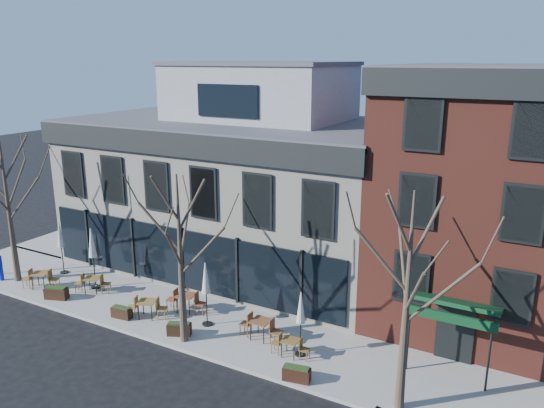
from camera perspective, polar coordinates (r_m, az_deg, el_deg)
The scene contains 23 objects.
ground at distance 27.39m, azimuth -9.32°, elevation -9.45°, with size 120.00×120.00×0.00m, color black.
sidewalk_front at distance 24.05m, azimuth -6.28°, elevation -12.84°, with size 33.50×4.70×0.15m, color gray.
sidewalk_side at distance 38.67m, azimuth -17.05°, elevation -2.35°, with size 4.50×12.00×0.15m, color gray.
corner_building at distance 29.73m, azimuth -3.60°, elevation 2.36°, with size 18.39×10.39×11.10m.
red_brick_building at distance 25.15m, azimuth 21.99°, elevation 0.97°, with size 8.20×11.78×11.18m.
tree_corner at distance 29.92m, azimuth -26.51°, elevation -0.11°, with size 3.93×3.98×7.92m.
tree_mid at distance 21.37m, azimuth -9.80°, elevation -5.74°, with size 3.50×3.55×7.04m.
tree_right at distance 17.51m, azimuth 14.32°, elevation -10.11°, with size 3.72×3.77×7.48m.
call_box at distance 31.28m, azimuth -27.19°, elevation -6.00°, with size 0.30×0.29×1.44m.
cafe_set_0 at distance 29.49m, azimuth -23.62°, elevation -7.36°, with size 1.89×1.21×0.99m.
cafe_set_1 at distance 28.06m, azimuth -18.74°, elevation -8.06°, with size 1.82×1.15×0.95m.
cafe_set_2 at distance 24.82m, azimuth -13.28°, elevation -10.74°, with size 1.89×1.13×0.98m.
cafe_set_3 at distance 24.99m, azimuth -9.22°, elevation -10.26°, with size 2.01×0.91×1.03m.
cafe_set_4 at distance 22.51m, azimuth -1.21°, elevation -13.11°, with size 1.94×0.78×1.02m.
cafe_set_5 at distance 21.42m, azimuth 1.98°, elevation -15.00°, with size 1.63×0.69×0.85m.
umbrella_0 at distance 30.52m, azimuth -21.82°, elevation -3.37°, with size 0.46×0.46×2.87m.
umbrella_1 at distance 27.97m, azimuth -18.79°, elevation -4.31°, with size 0.51×0.51×3.16m.
umbrella_3 at distance 23.10m, azimuth -7.14°, elevation -8.26°, with size 0.46×0.46×2.90m.
umbrella_4 at distance 20.80m, azimuth 3.11°, elevation -11.43°, with size 0.43×0.43×2.67m.
planter_0 at distance 28.02m, azimuth -22.18°, elevation -8.84°, with size 1.18×0.78×0.62m.
planter_1 at distance 25.19m, azimuth -15.86°, elevation -11.14°, with size 0.98×0.48×0.53m.
planter_2 at distance 23.23m, azimuth -9.95°, elevation -13.08°, with size 1.08×0.78×0.56m.
planter_3 at distance 20.10m, azimuth 2.67°, elevation -17.76°, with size 1.06×0.57×0.56m.
Camera 1 is at (15.66, -19.35, 11.43)m, focal length 35.00 mm.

